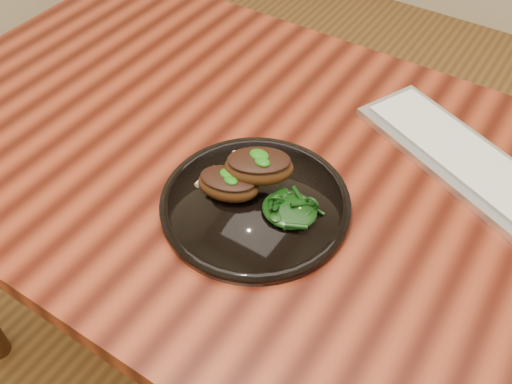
% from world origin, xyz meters
% --- Properties ---
extents(desk, '(1.60, 0.80, 0.75)m').
position_xyz_m(desk, '(0.00, 0.00, 0.67)').
color(desk, '#360E06').
rests_on(desk, ground).
extents(plate, '(0.29, 0.29, 0.02)m').
position_xyz_m(plate, '(-0.08, -0.10, 0.76)').
color(plate, black).
rests_on(plate, desk).
extents(lamb_chop_front, '(0.11, 0.09, 0.04)m').
position_xyz_m(lamb_chop_front, '(-0.12, -0.11, 0.79)').
color(lamb_chop_front, '#3B1E0B').
rests_on(lamb_chop_front, plate).
extents(lamb_chop_back, '(0.13, 0.11, 0.05)m').
position_xyz_m(lamb_chop_back, '(-0.09, -0.07, 0.81)').
color(lamb_chop_back, '#3B1E0B').
rests_on(lamb_chop_back, plate).
extents(herb_smear, '(0.08, 0.05, 0.01)m').
position_xyz_m(herb_smear, '(-0.11, -0.04, 0.77)').
color(herb_smear, '#0C4907').
rests_on(herb_smear, plate).
extents(greens_heap, '(0.08, 0.08, 0.03)m').
position_xyz_m(greens_heap, '(-0.02, -0.09, 0.78)').
color(greens_heap, black).
rests_on(greens_heap, plate).
extents(keyboard, '(0.45, 0.30, 0.02)m').
position_xyz_m(keyboard, '(0.18, 0.16, 0.76)').
color(keyboard, silver).
rests_on(keyboard, desk).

